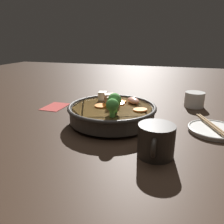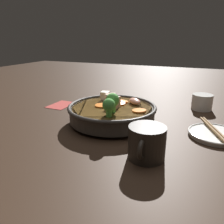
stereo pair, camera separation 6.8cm
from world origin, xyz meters
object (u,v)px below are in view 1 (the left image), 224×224
(side_saucer, at_px, (214,130))
(chopsticks_pair, at_px, (214,127))
(dark_mug, at_px, (156,141))
(stirfry_bowl, at_px, (112,111))
(tea_cup, at_px, (194,99))

(side_saucer, height_order, chopsticks_pair, chopsticks_pair)
(dark_mug, distance_m, chopsticks_pair, 0.23)
(stirfry_bowl, relative_size, tea_cup, 3.73)
(tea_cup, distance_m, dark_mug, 0.44)
(stirfry_bowl, relative_size, dark_mug, 2.64)
(stirfry_bowl, bearing_deg, chopsticks_pair, 92.93)
(dark_mug, bearing_deg, stirfry_bowl, -137.51)
(dark_mug, relative_size, chopsticks_pair, 0.54)
(tea_cup, height_order, chopsticks_pair, tea_cup)
(dark_mug, bearing_deg, chopsticks_pair, 141.72)
(tea_cup, bearing_deg, chopsticks_pair, 10.12)
(side_saucer, bearing_deg, dark_mug, -38.28)
(dark_mug, height_order, chopsticks_pair, dark_mug)
(chopsticks_pair, bearing_deg, dark_mug, -38.28)
(side_saucer, distance_m, tea_cup, 0.25)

